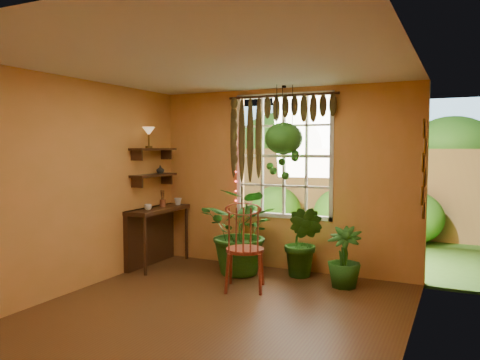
% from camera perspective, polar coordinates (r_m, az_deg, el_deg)
% --- Properties ---
extents(floor, '(4.50, 4.50, 0.00)m').
position_cam_1_polar(floor, '(5.26, -3.74, -16.34)').
color(floor, '#513417').
rests_on(floor, ground).
extents(ceiling, '(4.50, 4.50, 0.00)m').
position_cam_1_polar(ceiling, '(5.01, -3.88, 14.01)').
color(ceiling, silver).
rests_on(ceiling, wall_back).
extents(wall_back, '(4.00, 0.00, 4.00)m').
position_cam_1_polar(wall_back, '(7.00, 5.28, 0.06)').
color(wall_back, '#D38A48').
rests_on(wall_back, floor).
extents(wall_left, '(0.00, 4.50, 4.50)m').
position_cam_1_polar(wall_left, '(6.19, -20.15, -0.68)').
color(wall_left, '#D38A48').
rests_on(wall_left, floor).
extents(wall_right, '(0.00, 4.50, 4.50)m').
position_cam_1_polar(wall_right, '(4.34, 19.85, -2.56)').
color(wall_right, '#D38A48').
rests_on(wall_right, floor).
extents(window, '(1.52, 0.10, 1.86)m').
position_cam_1_polar(window, '(7.01, 5.39, 2.93)').
color(window, silver).
rests_on(window, wall_back).
extents(valance_vine, '(1.70, 0.12, 1.10)m').
position_cam_1_polar(valance_vine, '(6.94, 4.41, 7.69)').
color(valance_vine, '#3D2110').
rests_on(valance_vine, window).
extents(string_lights, '(0.03, 0.03, 1.54)m').
position_cam_1_polar(string_lights, '(7.23, -0.53, 3.38)').
color(string_lights, '#FF2633').
rests_on(string_lights, window).
extents(wall_plates, '(0.04, 0.32, 1.10)m').
position_cam_1_polar(wall_plates, '(6.11, 21.41, 1.11)').
color(wall_plates, '#FAEACC').
rests_on(wall_plates, wall_right).
extents(counter_ledge, '(0.40, 1.20, 0.90)m').
position_cam_1_polar(counter_ledge, '(7.43, -10.59, -5.96)').
color(counter_ledge, '#3D2110').
rests_on(counter_ledge, floor).
extents(shelf_lower, '(0.25, 0.90, 0.04)m').
position_cam_1_polar(shelf_lower, '(7.31, -10.46, 0.58)').
color(shelf_lower, '#3D2110').
rests_on(shelf_lower, wall_left).
extents(shelf_upper, '(0.25, 0.90, 0.04)m').
position_cam_1_polar(shelf_upper, '(7.30, -10.50, 3.71)').
color(shelf_upper, '#3D2110').
rests_on(shelf_upper, wall_left).
extents(backyard, '(14.00, 10.00, 12.00)m').
position_cam_1_polar(backyard, '(11.40, 14.54, 1.13)').
color(backyard, '#2C5618').
rests_on(backyard, ground).
extents(windsor_chair, '(0.63, 0.65, 1.32)m').
position_cam_1_polar(windsor_chair, '(6.06, 0.57, -9.82)').
color(windsor_chair, brown).
rests_on(windsor_chair, floor).
extents(potted_plant_left, '(1.16, 1.01, 1.26)m').
position_cam_1_polar(potted_plant_left, '(6.75, 0.38, -6.24)').
color(potted_plant_left, '#124512').
rests_on(potted_plant_left, floor).
extents(potted_plant_mid, '(0.65, 0.57, 1.01)m').
position_cam_1_polar(potted_plant_mid, '(6.67, 7.72, -7.47)').
color(potted_plant_mid, '#124512').
rests_on(potted_plant_mid, floor).
extents(potted_plant_right, '(0.46, 0.46, 0.79)m').
position_cam_1_polar(potted_plant_right, '(6.33, 12.56, -9.18)').
color(potted_plant_right, '#124512').
rests_on(potted_plant_right, floor).
extents(hanging_basket, '(0.54, 0.54, 1.34)m').
position_cam_1_polar(hanging_basket, '(6.68, 5.34, 4.62)').
color(hanging_basket, black).
rests_on(hanging_basket, ceiling).
extents(cup_a, '(0.12, 0.12, 0.09)m').
position_cam_1_polar(cup_a, '(7.07, -11.15, -3.26)').
color(cup_a, silver).
rests_on(cup_a, counter_ledge).
extents(cup_b, '(0.14, 0.14, 0.11)m').
position_cam_1_polar(cup_b, '(7.61, -7.57, -2.61)').
color(cup_b, beige).
rests_on(cup_b, counter_ledge).
extents(brush_jar, '(0.09, 0.09, 0.34)m').
position_cam_1_polar(brush_jar, '(7.40, -9.41, -2.24)').
color(brush_jar, brown).
rests_on(brush_jar, counter_ledge).
extents(shelf_vase, '(0.12, 0.12, 0.13)m').
position_cam_1_polar(shelf_vase, '(7.44, -9.70, 1.27)').
color(shelf_vase, '#B2AD99').
rests_on(shelf_vase, shelf_lower).
extents(tiffany_lamp, '(0.19, 0.19, 0.32)m').
position_cam_1_polar(tiffany_lamp, '(7.18, -11.07, 5.70)').
color(tiffany_lamp, brown).
rests_on(tiffany_lamp, shelf_upper).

